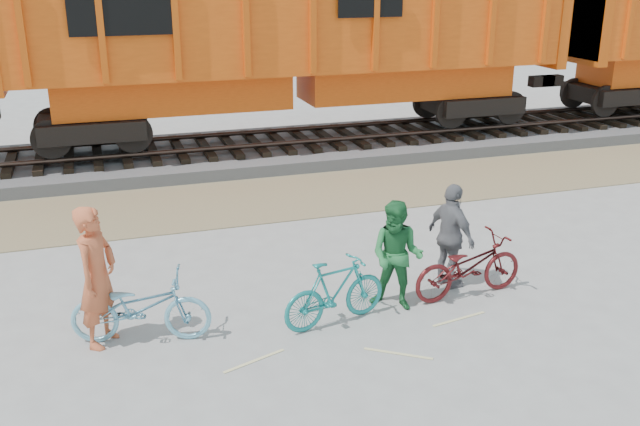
# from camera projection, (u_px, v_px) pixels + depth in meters

# --- Properties ---
(ground) EXTENTS (120.00, 120.00, 0.00)m
(ground) POSITION_uv_depth(u_px,v_px,m) (311.00, 321.00, 10.00)
(ground) COLOR #9E9E99
(ground) RESTS_ON ground
(gravel_strip) EXTENTS (120.00, 3.00, 0.02)m
(gravel_strip) POSITION_uv_depth(u_px,v_px,m) (233.00, 202.00, 14.93)
(gravel_strip) COLOR #877A54
(gravel_strip) RESTS_ON ground
(ballast_bed) EXTENTS (120.00, 4.00, 0.30)m
(ballast_bed) POSITION_uv_depth(u_px,v_px,m) (205.00, 155.00, 18.02)
(ballast_bed) COLOR slate
(ballast_bed) RESTS_ON ground
(track) EXTENTS (120.00, 2.60, 0.24)m
(track) POSITION_uv_depth(u_px,v_px,m) (205.00, 142.00, 17.91)
(track) COLOR black
(track) RESTS_ON ballast_bed
(hopper_car_center) EXTENTS (14.00, 3.13, 4.65)m
(hopper_car_center) POSITION_uv_depth(u_px,v_px,m) (294.00, 36.00, 17.76)
(hopper_car_center) COLOR black
(hopper_car_center) RESTS_ON track
(bicycle_blue) EXTENTS (1.93, 1.06, 0.96)m
(bicycle_blue) POSITION_uv_depth(u_px,v_px,m) (141.00, 307.00, 9.34)
(bicycle_blue) COLOR #70B6D0
(bicycle_blue) RESTS_ON ground
(bicycle_teal) EXTENTS (1.66, 0.81, 0.96)m
(bicycle_teal) POSITION_uv_depth(u_px,v_px,m) (335.00, 292.00, 9.78)
(bicycle_teal) COLOR teal
(bicycle_teal) RESTS_ON ground
(bicycle_maroon) EXTENTS (1.86, 0.80, 0.95)m
(bicycle_maroon) POSITION_uv_depth(u_px,v_px,m) (469.00, 266.00, 10.61)
(bicycle_maroon) COLOR #521315
(bicycle_maroon) RESTS_ON ground
(person_solo) EXTENTS (0.75, 0.83, 1.90)m
(person_solo) POSITION_uv_depth(u_px,v_px,m) (97.00, 277.00, 9.13)
(person_solo) COLOR #C85B35
(person_solo) RESTS_ON ground
(person_man) EXTENTS (0.99, 0.97, 1.61)m
(person_man) POSITION_uv_depth(u_px,v_px,m) (397.00, 256.00, 10.14)
(person_man) COLOR #216934
(person_man) RESTS_ON ground
(person_woman) EXTENTS (0.62, 1.03, 1.65)m
(person_woman) POSITION_uv_depth(u_px,v_px,m) (451.00, 236.00, 10.82)
(person_woman) COLOR slate
(person_woman) RESTS_ON ground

